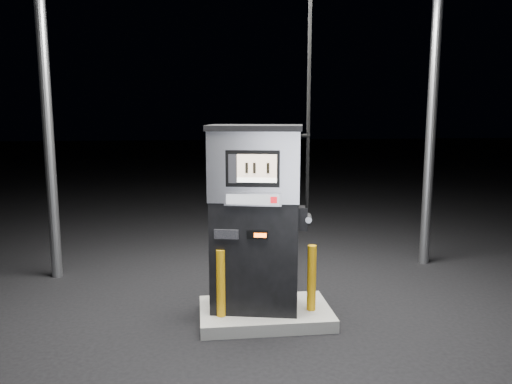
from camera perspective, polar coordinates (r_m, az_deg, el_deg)
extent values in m
plane|color=black|center=(6.37, 1.05, -14.34)|extent=(80.00, 80.00, 0.00)
cube|color=slate|center=(6.34, 1.05, -13.72)|extent=(1.60, 1.00, 0.15)
cylinder|color=gray|center=(8.10, -22.67, 6.40)|extent=(0.16, 0.16, 4.50)
cylinder|color=gray|center=(8.67, 19.36, 6.72)|extent=(0.16, 0.16, 4.50)
cube|color=black|center=(6.10, -0.09, -7.13)|extent=(1.13, 0.80, 1.36)
cube|color=silver|center=(5.89, -0.09, 3.07)|extent=(1.16, 0.83, 0.82)
cube|color=black|center=(5.86, -0.09, 7.36)|extent=(1.21, 0.88, 0.07)
cube|color=black|center=(5.58, -0.39, 2.68)|extent=(0.60, 0.16, 0.41)
cube|color=#CBB093|center=(5.55, 0.10, 2.98)|extent=(0.44, 0.10, 0.26)
cube|color=white|center=(5.57, 0.09, 1.37)|extent=(0.44, 0.10, 0.05)
cube|color=silver|center=(5.63, -0.39, -0.85)|extent=(0.64, 0.17, 0.15)
cube|color=#969A9E|center=(5.61, -0.40, -0.88)|extent=(0.59, 0.13, 0.11)
cube|color=red|center=(5.59, 2.04, -0.92)|extent=(0.08, 0.02, 0.08)
cube|color=black|center=(5.71, 0.17, -4.93)|extent=(0.24, 0.07, 0.10)
cube|color=#FF560C|center=(5.70, 0.48, -4.97)|extent=(0.14, 0.03, 0.05)
cube|color=black|center=(5.75, -3.41, -4.85)|extent=(0.28, 0.09, 0.11)
cube|color=black|center=(5.96, 5.39, -2.98)|extent=(0.15, 0.21, 0.27)
cylinder|color=gray|center=(5.96, 6.02, -2.99)|extent=(0.12, 0.25, 0.08)
cylinder|color=black|center=(5.80, 6.11, 14.71)|extent=(0.05, 0.05, 3.37)
cylinder|color=orange|center=(5.96, -4.03, -10.34)|extent=(0.12, 0.12, 0.81)
cylinder|color=orange|center=(6.16, 6.37, -9.73)|extent=(0.12, 0.12, 0.81)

